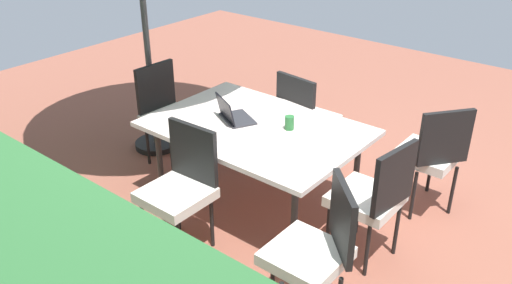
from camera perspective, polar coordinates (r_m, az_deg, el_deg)
ground_plane at (r=4.75m, az=-0.00°, el=-6.46°), size 10.00×10.00×0.02m
dining_table at (r=4.40m, az=-0.00°, el=1.15°), size 1.73×1.20×0.74m
chair_west at (r=3.91m, az=12.44°, el=-5.51°), size 0.49×0.48×0.98m
chair_southwest at (r=4.60m, az=18.24°, el=-1.01°), size 0.58×0.58×0.98m
chair_south at (r=5.02m, az=5.27°, el=2.75°), size 0.47×0.48×0.98m
chair_east at (r=5.19m, az=-9.46°, el=3.36°), size 0.47×0.46×0.98m
chair_north at (r=3.98m, az=-7.99°, el=-4.48°), size 0.46×0.47×0.98m
chair_northwest at (r=3.36m, az=6.48°, el=-11.07°), size 0.59×0.59×0.98m
laptop at (r=4.46m, az=-2.45°, el=2.86°), size 0.40×0.36×0.21m
cup at (r=4.31m, az=3.59°, el=2.06°), size 0.08×0.08×0.11m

